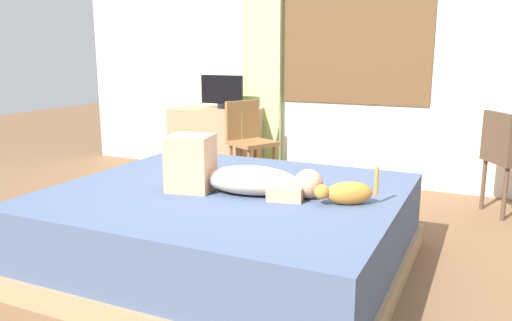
# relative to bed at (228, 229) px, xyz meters

# --- Properties ---
(ground_plane) EXTENTS (16.00, 16.00, 0.00)m
(ground_plane) POSITION_rel_bed_xyz_m (0.06, -0.12, -0.25)
(ground_plane) COLOR brown
(back_wall_with_window) EXTENTS (6.40, 0.14, 2.90)m
(back_wall_with_window) POSITION_rel_bed_xyz_m (0.06, 2.48, 1.20)
(back_wall_with_window) COLOR silver
(back_wall_with_window) RESTS_ON ground
(bed) EXTENTS (2.13, 1.90, 0.51)m
(bed) POSITION_rel_bed_xyz_m (0.00, 0.00, 0.00)
(bed) COLOR #997A56
(bed) RESTS_ON ground
(person_lying) EXTENTS (0.94, 0.41, 0.34)m
(person_lying) POSITION_rel_bed_xyz_m (0.09, -0.06, 0.37)
(person_lying) COLOR #CCB299
(person_lying) RESTS_ON bed
(cat) EXTENTS (0.32, 0.23, 0.21)m
(cat) POSITION_rel_bed_xyz_m (0.75, -0.01, 0.33)
(cat) COLOR #C67A2D
(cat) RESTS_ON bed
(desk) EXTENTS (0.90, 0.56, 0.74)m
(desk) POSITION_rel_bed_xyz_m (-1.24, 2.08, 0.12)
(desk) COLOR #997A56
(desk) RESTS_ON ground
(tv_monitor) EXTENTS (0.48, 0.10, 0.35)m
(tv_monitor) POSITION_rel_bed_xyz_m (-1.17, 2.08, 0.67)
(tv_monitor) COLOR black
(tv_monitor) RESTS_ON desk
(cup) EXTENTS (0.08, 0.08, 0.08)m
(cup) POSITION_rel_bed_xyz_m (-1.02, 2.28, 0.53)
(cup) COLOR gold
(cup) RESTS_ON desk
(chair_by_desk) EXTENTS (0.51, 0.51, 0.86)m
(chair_by_desk) POSITION_rel_bed_xyz_m (-0.72, 1.78, 0.26)
(chair_by_desk) COLOR brown
(chair_by_desk) RESTS_ON ground
(chair_spare) EXTENTS (0.53, 0.53, 0.86)m
(chair_spare) POSITION_rel_bed_xyz_m (1.57, 1.90, 0.26)
(chair_spare) COLOR #4C3828
(chair_spare) RESTS_ON ground
(curtain_left) EXTENTS (0.44, 0.06, 2.58)m
(curtain_left) POSITION_rel_bed_xyz_m (-0.84, 2.36, 1.04)
(curtain_left) COLOR #ADCC75
(curtain_left) RESTS_ON ground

